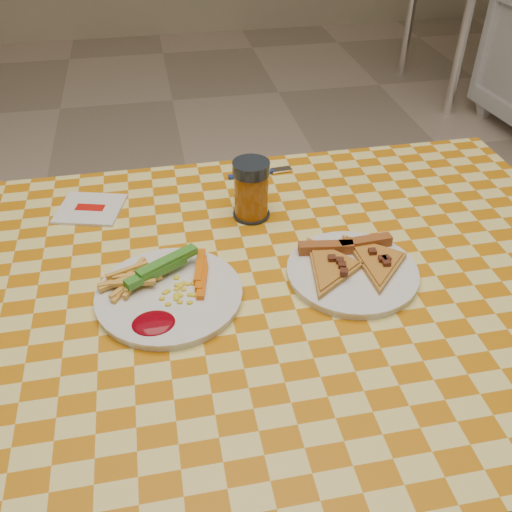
% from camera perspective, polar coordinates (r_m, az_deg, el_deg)
% --- Properties ---
extents(table, '(1.28, 0.88, 0.76)m').
position_cam_1_polar(table, '(1.00, -0.02, -6.11)').
color(table, white).
rests_on(table, ground).
extents(plate_left, '(0.27, 0.27, 0.01)m').
position_cam_1_polar(plate_left, '(0.94, -8.66, -3.99)').
color(plate_left, silver).
rests_on(plate_left, table).
extents(plate_right, '(0.27, 0.27, 0.01)m').
position_cam_1_polar(plate_right, '(0.98, 9.58, -1.70)').
color(plate_right, silver).
rests_on(plate_right, table).
extents(fries_veggies, '(0.20, 0.19, 0.04)m').
position_cam_1_polar(fries_veggies, '(0.94, -9.34, -2.61)').
color(fries_veggies, '#F2B44D').
rests_on(fries_veggies, plate_left).
extents(pizza_slices, '(0.22, 0.20, 0.02)m').
position_cam_1_polar(pizza_slices, '(0.99, 9.56, -0.51)').
color(pizza_slices, gold).
rests_on(pizza_slices, plate_right).
extents(drink_glass, '(0.07, 0.07, 0.12)m').
position_cam_1_polar(drink_glass, '(1.09, -0.48, 6.59)').
color(drink_glass, black).
rests_on(drink_glass, table).
extents(napkin, '(0.15, 0.14, 0.01)m').
position_cam_1_polar(napkin, '(1.18, -16.24, 4.56)').
color(napkin, silver).
rests_on(napkin, table).
extents(fork, '(0.14, 0.03, 0.01)m').
position_cam_1_polar(fork, '(1.26, 0.52, 8.35)').
color(fork, navy).
rests_on(fork, table).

